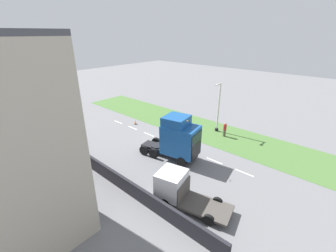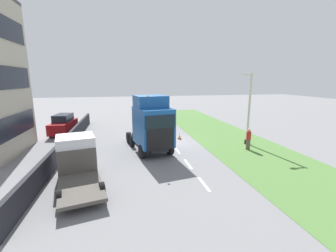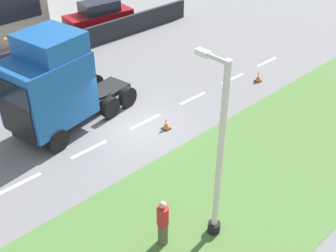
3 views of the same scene
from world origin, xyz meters
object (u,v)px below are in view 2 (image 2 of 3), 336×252
Objects in this scene: lamp_post at (248,114)px; pedestrian at (248,139)px; parked_car at (63,124)px; lorry_cab at (152,125)px; traffic_cone_trailing at (180,136)px; traffic_cone_lead at (167,123)px; flatbed_truck at (77,157)px.

lamp_post is 3.49× the size of pedestrian.
parked_car is 2.59× the size of pedestrian.
lorry_cab is 5.28m from traffic_cone_trailing.
lamp_post reaches higher than traffic_cone_lead.
lorry_cab reaches higher than traffic_cone_lead.
parked_car is (8.61, -8.34, -1.26)m from lorry_cab.
parked_car is 19.14m from lamp_post.
flatbed_truck is 16.75m from traffic_cone_lead.
traffic_cone_lead is 6.86m from traffic_cone_trailing.
traffic_cone_lead is (-11.90, -2.16, -0.75)m from parked_car.
traffic_cone_lead is (-3.29, -10.50, -2.02)m from lorry_cab.
pedestrian is 12.39m from traffic_cone_lead.
pedestrian is at bearing 136.48° from traffic_cone_trailing.
lorry_cab is 8.86m from lamp_post.
lorry_cab is 8.23m from pedestrian.
traffic_cone_trailing is (-11.87, 4.71, -0.75)m from parked_car.
parked_car is at bearing 10.26° from traffic_cone_lead.
parked_car is 8.18× the size of traffic_cone_trailing.
traffic_cone_trailing is at bearing 89.69° from traffic_cone_lead.
pedestrian is at bearing 162.82° from lorry_cab.
parked_car is at bearing -23.81° from lamp_post.
lorry_cab is 1.02× the size of lamp_post.
pedestrian is (-8.05, 0.92, -1.40)m from lorry_cab.
flatbed_truck reaches higher than traffic_cone_lead.
lorry_cab reaches higher than flatbed_truck.
parked_car is at bearing 93.46° from flatbed_truck.
lamp_post is at bearing -116.11° from pedestrian.
flatbed_truck is at bearing 60.29° from traffic_cone_lead.
parked_car reaches higher than traffic_cone_lead.
parked_car is at bearing -54.76° from lorry_cab.
pedestrian is 3.15× the size of traffic_cone_trailing.
flatbed_truck is at bearing 111.81° from parked_car.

